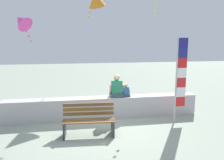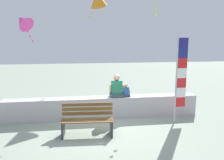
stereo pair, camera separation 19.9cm
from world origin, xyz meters
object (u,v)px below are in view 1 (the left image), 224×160
at_px(park_bench, 89,121).
at_px(person_child, 126,91).
at_px(flag_banner, 180,76).
at_px(kite_orange, 96,0).
at_px(person_adult, 117,88).
at_px(kite_magenta, 21,21).

bearing_deg(park_bench, person_child, 44.38).
xyz_separation_m(person_child, flag_banner, (1.59, -0.82, 0.63)).
height_order(flag_banner, kite_orange, kite_orange).
bearing_deg(person_adult, person_child, 0.07).
distance_m(park_bench, person_adult, 1.87).
height_order(park_bench, flag_banner, flag_banner).
bearing_deg(person_child, person_adult, -179.93).
bearing_deg(flag_banner, kite_magenta, 158.25).
bearing_deg(flag_banner, person_child, 152.67).
distance_m(park_bench, person_child, 2.04).
relative_size(person_child, kite_magenta, 0.41).
height_order(person_child, kite_magenta, kite_magenta).
xyz_separation_m(park_bench, person_adult, (1.08, 1.38, 0.64)).
distance_m(person_adult, person_child, 0.35).
height_order(park_bench, person_adult, person_adult).
height_order(person_child, flag_banner, flag_banner).
distance_m(kite_magenta, kite_orange, 3.45).
bearing_deg(person_adult, flag_banner, -23.17).
height_order(person_adult, flag_banner, flag_banner).
relative_size(person_child, flag_banner, 0.17).
height_order(park_bench, kite_magenta, kite_magenta).
relative_size(person_adult, flag_banner, 0.29).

